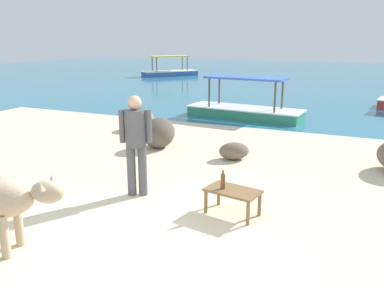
# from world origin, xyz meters

# --- Properties ---
(sand_beach) EXTENTS (18.00, 14.00, 0.04)m
(sand_beach) POSITION_xyz_m (0.00, 0.00, 0.02)
(sand_beach) COLOR beige
(sand_beach) RESTS_ON ground
(water_surface) EXTENTS (60.00, 36.00, 0.03)m
(water_surface) POSITION_xyz_m (0.00, 22.00, 0.00)
(water_surface) COLOR teal
(water_surface) RESTS_ON ground
(low_bench_table) EXTENTS (0.83, 0.58, 0.38)m
(low_bench_table) POSITION_xyz_m (0.85, 1.38, 0.36)
(low_bench_table) COLOR brown
(low_bench_table) RESTS_ON sand_beach
(bottle) EXTENTS (0.07, 0.07, 0.30)m
(bottle) POSITION_xyz_m (0.71, 1.35, 0.54)
(bottle) COLOR brown
(bottle) RESTS_ON low_bench_table
(person_standing) EXTENTS (0.48, 0.32, 1.62)m
(person_standing) POSITION_xyz_m (-0.79, 1.48, 0.99)
(person_standing) COLOR #4C4C51
(person_standing) RESTS_ON sand_beach
(shore_rock_medium) EXTENTS (0.78, 0.73, 0.36)m
(shore_rock_medium) POSITION_xyz_m (0.06, 3.96, 0.22)
(shore_rock_medium) COLOR #6B5B4C
(shore_rock_medium) RESTS_ON sand_beach
(shore_rock_small) EXTENTS (0.72, 0.89, 0.69)m
(shore_rock_small) POSITION_xyz_m (-1.81, 4.15, 0.39)
(shore_rock_small) COLOR brown
(shore_rock_small) RESTS_ON sand_beach
(shore_rock_flat) EXTENTS (0.97, 0.97, 0.57)m
(shore_rock_flat) POSITION_xyz_m (-3.12, 5.64, 0.33)
(shore_rock_flat) COLOR gray
(shore_rock_flat) RESTS_ON sand_beach
(boat_blue) EXTENTS (3.25, 3.55, 1.29)m
(boat_blue) POSITION_xyz_m (-9.49, 20.11, 0.29)
(boat_blue) COLOR #3866B7
(boat_blue) RESTS_ON water_surface
(boat_green) EXTENTS (3.76, 1.46, 1.29)m
(boat_green) POSITION_xyz_m (-1.03, 8.50, 0.29)
(boat_green) COLOR #338E66
(boat_green) RESTS_ON water_surface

